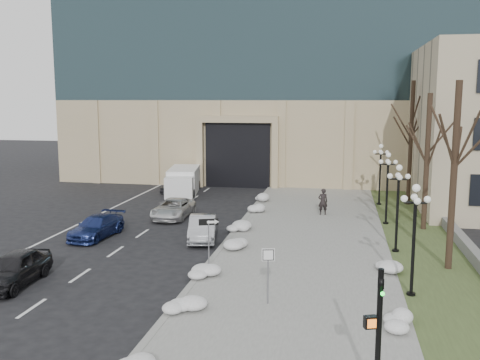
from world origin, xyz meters
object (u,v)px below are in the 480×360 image
(lamppost_a, at_px, (414,225))
(traffic_signal, at_px, (377,339))
(car_d, at_px, (173,208))
(pedestrian, at_px, (323,202))
(car_c, at_px, (96,227))
(one_way_sign, at_px, (212,228))
(car_a, at_px, (14,269))
(lamppost_c, at_px, (388,179))
(box_truck, at_px, (183,182))
(keep_sign, at_px, (268,264))
(lamppost_b, at_px, (398,197))
(car_b, at_px, (202,228))
(lamppost_d, at_px, (380,166))
(car_e, at_px, (175,185))

(lamppost_a, bearing_deg, traffic_signal, -103.11)
(car_d, height_order, pedestrian, pedestrian)
(car_c, relative_size, lamppost_a, 0.94)
(car_c, distance_m, one_way_sign, 9.70)
(car_a, distance_m, lamppost_c, 22.61)
(box_truck, relative_size, one_way_sign, 2.75)
(one_way_sign, bearing_deg, traffic_signal, -75.05)
(keep_sign, xyz_separation_m, lamppost_b, (5.71, 8.57, 1.33))
(car_b, bearing_deg, one_way_sign, -82.66)
(car_c, distance_m, lamppost_a, 18.52)
(car_d, xyz_separation_m, pedestrian, (10.13, 2.40, 0.39))
(lamppost_d, bearing_deg, car_a, -128.84)
(car_c, distance_m, box_truck, 15.32)
(car_c, distance_m, car_e, 15.62)
(traffic_signal, bearing_deg, keep_sign, 101.58)
(lamppost_c, bearing_deg, one_way_sign, -128.24)
(one_way_sign, xyz_separation_m, lamppost_d, (8.89, 17.78, 0.95))
(car_c, xyz_separation_m, lamppost_d, (17.12, 12.87, 2.43))
(car_c, distance_m, lamppost_d, 21.56)
(car_a, distance_m, car_d, 14.47)
(car_d, bearing_deg, keep_sign, -59.67)
(car_a, height_order, keep_sign, keep_sign)
(lamppost_c, bearing_deg, lamppost_a, -90.00)
(car_c, bearing_deg, one_way_sign, -25.38)
(lamppost_a, bearing_deg, pedestrian, 105.47)
(pedestrian, bearing_deg, lamppost_a, 90.77)
(car_a, height_order, one_way_sign, one_way_sign)
(car_a, relative_size, box_truck, 0.62)
(car_d, height_order, lamppost_c, lamppost_c)
(car_c, xyz_separation_m, traffic_signal, (15.16, -15.07, 1.25))
(car_a, height_order, traffic_signal, traffic_signal)
(keep_sign, bearing_deg, car_b, 106.10)
(car_b, bearing_deg, car_c, 173.56)
(pedestrian, xyz_separation_m, lamppost_b, (4.13, -8.43, 2.03))
(traffic_signal, bearing_deg, lamppost_b, 63.64)
(car_e, bearing_deg, car_c, -82.83)
(lamppost_b, bearing_deg, car_a, -154.39)
(keep_sign, relative_size, lamppost_c, 0.50)
(car_b, xyz_separation_m, car_c, (-6.32, -0.60, -0.06))
(car_d, distance_m, lamppost_c, 14.47)
(pedestrian, relative_size, lamppost_d, 0.39)
(traffic_signal, distance_m, lamppost_c, 21.56)
(box_truck, bearing_deg, one_way_sign, -79.43)
(lamppost_d, bearing_deg, pedestrian, -132.12)
(car_a, distance_m, car_c, 8.30)
(car_b, bearing_deg, lamppost_b, -15.65)
(car_b, xyz_separation_m, car_d, (-3.46, 5.31, -0.05))
(keep_sign, height_order, lamppost_a, lamppost_a)
(lamppost_c, bearing_deg, keep_sign, -110.75)
(car_e, bearing_deg, keep_sign, -57.88)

